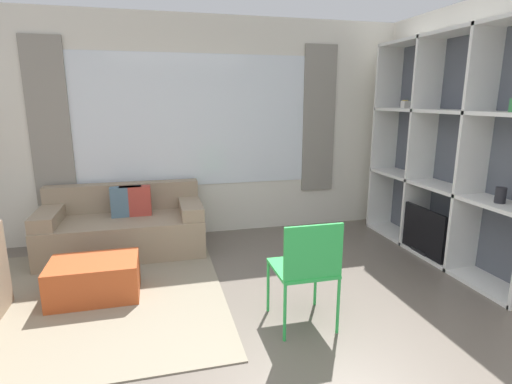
{
  "coord_description": "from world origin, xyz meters",
  "views": [
    {
      "loc": [
        -0.49,
        -1.87,
        1.72
      ],
      "look_at": [
        0.42,
        1.73,
        0.85
      ],
      "focal_mm": 28.0,
      "sensor_mm": 36.0,
      "label": 1
    }
  ],
  "objects_px": {
    "shelving_unit": "(449,153)",
    "ottoman": "(95,279)",
    "folding_chair": "(307,265)",
    "couch_main": "(124,227)"
  },
  "relations": [
    {
      "from": "shelving_unit",
      "to": "folding_chair",
      "type": "relative_size",
      "value": 2.76
    },
    {
      "from": "couch_main",
      "to": "folding_chair",
      "type": "relative_size",
      "value": 2.03
    },
    {
      "from": "shelving_unit",
      "to": "ottoman",
      "type": "height_order",
      "value": "shelving_unit"
    },
    {
      "from": "folding_chair",
      "to": "shelving_unit",
      "type": "bearing_deg",
      "value": -153.47
    },
    {
      "from": "couch_main",
      "to": "ottoman",
      "type": "relative_size",
      "value": 2.34
    },
    {
      "from": "ottoman",
      "to": "folding_chair",
      "type": "height_order",
      "value": "folding_chair"
    },
    {
      "from": "couch_main",
      "to": "ottoman",
      "type": "height_order",
      "value": "couch_main"
    },
    {
      "from": "couch_main",
      "to": "ottoman",
      "type": "bearing_deg",
      "value": -99.85
    },
    {
      "from": "shelving_unit",
      "to": "ottoman",
      "type": "distance_m",
      "value": 3.73
    },
    {
      "from": "ottoman",
      "to": "folding_chair",
      "type": "xyz_separation_m",
      "value": [
        1.62,
        -0.91,
        0.34
      ]
    }
  ]
}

